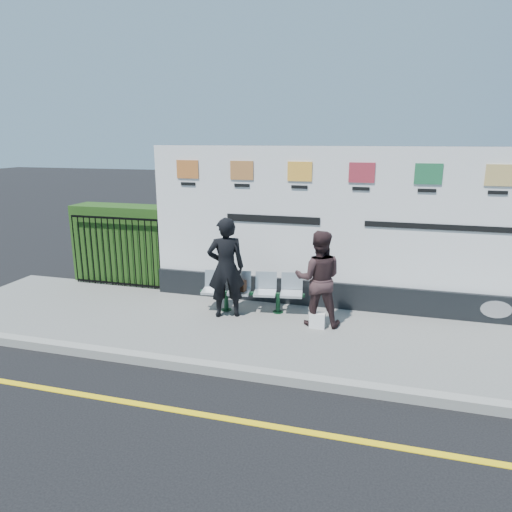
# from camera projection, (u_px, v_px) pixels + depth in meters

# --- Properties ---
(ground) EXTENTS (80.00, 80.00, 0.00)m
(ground) POSITION_uv_depth(u_px,v_px,m) (288.00, 429.00, 5.26)
(ground) COLOR black
(pavement) EXTENTS (14.00, 3.00, 0.12)m
(pavement) POSITION_uv_depth(u_px,v_px,m) (318.00, 336.00, 7.58)
(pavement) COLOR slate
(pavement) RESTS_ON ground
(kerb) EXTENTS (14.00, 0.18, 0.14)m
(kerb) POSITION_uv_depth(u_px,v_px,m) (303.00, 381.00, 6.17)
(kerb) COLOR gray
(kerb) RESTS_ON ground
(yellow_line) EXTENTS (14.00, 0.10, 0.01)m
(yellow_line) POSITION_uv_depth(u_px,v_px,m) (288.00, 429.00, 5.26)
(yellow_line) COLOR yellow
(yellow_line) RESTS_ON ground
(billboard) EXTENTS (8.00, 0.30, 3.00)m
(billboard) POSITION_uv_depth(u_px,v_px,m) (358.00, 241.00, 8.37)
(billboard) COLOR black
(billboard) RESTS_ON pavement
(hedge) EXTENTS (2.35, 0.70, 1.70)m
(hedge) POSITION_uv_depth(u_px,v_px,m) (127.00, 243.00, 10.20)
(hedge) COLOR #204314
(hedge) RESTS_ON pavement
(railing) EXTENTS (2.05, 0.06, 1.54)m
(railing) POSITION_uv_depth(u_px,v_px,m) (116.00, 252.00, 9.80)
(railing) COLOR black
(railing) RESTS_ON pavement
(bench) EXTENTS (1.91, 0.77, 0.40)m
(bench) POSITION_uv_depth(u_px,v_px,m) (252.00, 301.00, 8.46)
(bench) COLOR silver
(bench) RESTS_ON pavement
(woman_left) EXTENTS (0.78, 0.66, 1.81)m
(woman_left) POSITION_uv_depth(u_px,v_px,m) (226.00, 268.00, 8.09)
(woman_left) COLOR black
(woman_left) RESTS_ON pavement
(woman_right) EXTENTS (0.89, 0.74, 1.66)m
(woman_right) POSITION_uv_depth(u_px,v_px,m) (318.00, 279.00, 7.71)
(woman_right) COLOR #332122
(woman_right) RESTS_ON pavement
(handbag_brown) EXTENTS (0.29, 0.18, 0.21)m
(handbag_brown) POSITION_uv_depth(u_px,v_px,m) (239.00, 285.00, 8.42)
(handbag_brown) COLOR #311A0D
(handbag_brown) RESTS_ON bench
(carrier_bag_white) EXTENTS (0.26, 0.16, 0.26)m
(carrier_bag_white) POSITION_uv_depth(u_px,v_px,m) (317.00, 320.00, 7.76)
(carrier_bag_white) COLOR silver
(carrier_bag_white) RESTS_ON pavement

